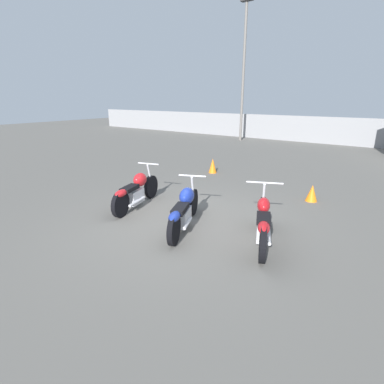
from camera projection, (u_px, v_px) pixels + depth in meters
The scene contains 8 objects.
ground_plane at pixel (187, 222), 6.64m from camera, with size 60.00×60.00×0.00m, color #5B5954.
fence_back at pixel (334, 131), 17.30m from camera, with size 40.00×0.04×1.56m.
light_pole_left at pixel (244, 61), 17.87m from camera, with size 0.70×0.35×8.05m.
motorcycle_slot_0 at pixel (136, 191), 7.42m from camera, with size 0.83×2.06×0.99m.
motorcycle_slot_1 at pixel (184, 209), 6.20m from camera, with size 1.04×2.06×0.97m.
motorcycle_slot_2 at pixel (263, 223), 5.53m from camera, with size 1.04×1.94×1.03m.
traffic_cone_near at pixel (312, 193), 7.91m from camera, with size 0.30×0.30×0.44m.
traffic_cone_far at pixel (213, 166), 10.89m from camera, with size 0.29×0.29×0.52m.
Camera 1 is at (3.69, -4.89, 2.64)m, focal length 28.00 mm.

